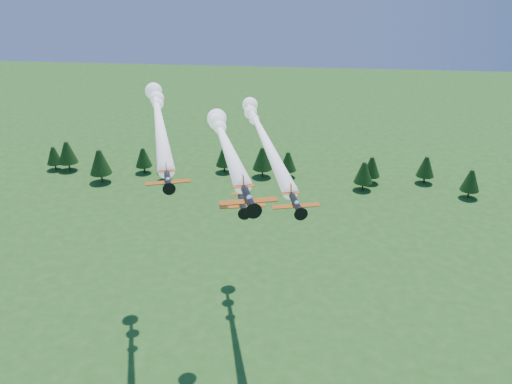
# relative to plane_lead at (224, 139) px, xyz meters

# --- Properties ---
(plane_lead) EXTENTS (16.17, 41.28, 3.70)m
(plane_lead) POSITION_rel_plane_lead_xyz_m (0.00, 0.00, 0.00)
(plane_lead) COLOR black
(plane_lead) RESTS_ON ground
(plane_left) EXTENTS (19.88, 53.35, 3.70)m
(plane_left) POSITION_rel_plane_lead_xyz_m (-14.37, 11.61, 0.03)
(plane_left) COLOR black
(plane_left) RESTS_ON ground
(plane_right) EXTENTS (19.01, 59.49, 3.70)m
(plane_right) POSITION_rel_plane_lead_xyz_m (4.60, 21.04, -5.85)
(plane_right) COLOR black
(plane_right) RESTS_ON ground
(plane_slot) EXTENTS (7.62, 8.38, 2.66)m
(plane_slot) POSITION_rel_plane_lead_xyz_m (3.90, -7.21, -8.35)
(plane_slot) COLOR black
(plane_slot) RESTS_ON ground
(treeline) EXTENTS (178.14, 20.46, 12.00)m
(treeline) POSITION_rel_plane_lead_xyz_m (-6.36, 95.93, -42.30)
(treeline) COLOR #382314
(treeline) RESTS_ON ground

